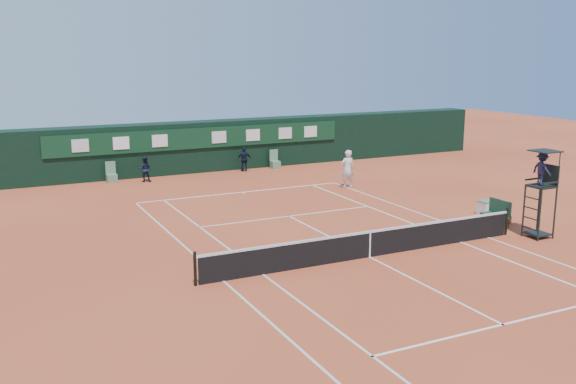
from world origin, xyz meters
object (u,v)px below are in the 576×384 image
at_px(cooler, 486,208).
at_px(umpire_chair, 542,175).
at_px(tennis_net, 370,243).
at_px(player, 347,169).
at_px(player_bench, 497,212).

bearing_deg(cooler, umpire_chair, -100.74).
distance_m(tennis_net, cooler, 8.39).
bearing_deg(umpire_chair, tennis_net, 173.70).
bearing_deg(player, cooler, 110.25).
relative_size(umpire_chair, player, 1.68).
height_order(player_bench, cooler, player_bench).
bearing_deg(cooler, player_bench, -118.87).
bearing_deg(tennis_net, player_bench, 9.47).
distance_m(cooler, player, 8.12).
height_order(tennis_net, player_bench, same).
xyz_separation_m(umpire_chair, cooler, (0.67, 3.55, -2.13)).
height_order(cooler, player, player).
xyz_separation_m(cooler, player, (-2.47, 7.70, 0.69)).
distance_m(player_bench, cooler, 1.82).
xyz_separation_m(player_bench, player, (-1.60, 9.28, 0.42)).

